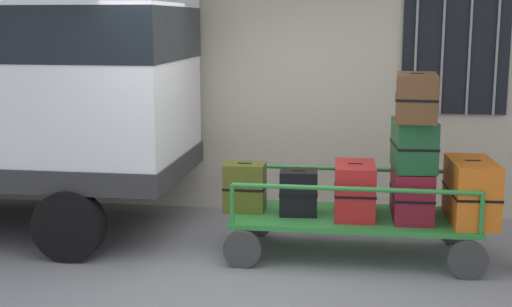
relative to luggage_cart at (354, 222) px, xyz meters
name	(u,v)px	position (x,y,z in m)	size (l,w,h in m)	color
ground_plane	(235,269)	(-1.10, -0.57, -0.35)	(40.00, 40.00, 0.00)	gray
building_wall	(268,6)	(-1.10, 1.76, 2.15)	(12.00, 0.38, 5.00)	#BCB29E
luggage_cart	(354,222)	(0.00, 0.00, 0.00)	(2.45, 1.09, 0.41)	#2D8438
cart_railing	(355,183)	(0.00, 0.00, 0.40)	(2.34, 0.95, 0.40)	#2D8438
suitcase_left_bottom	(245,187)	(-1.11, 0.03, 0.31)	(0.42, 0.31, 0.50)	#4C5119
suitcase_midleft_bottom	(298,192)	(-0.55, -0.02, 0.29)	(0.40, 0.35, 0.45)	black
suitcase_center_bottom	(355,190)	(0.00, -0.01, 0.33)	(0.42, 0.65, 0.53)	#B21E1E
suitcase_midright_bottom	(411,193)	(0.55, 0.03, 0.31)	(0.40, 0.78, 0.49)	maroon
suitcase_midright_middle	(414,145)	(0.55, -0.02, 0.80)	(0.43, 0.65, 0.48)	#194C28
suitcase_midright_top	(416,97)	(0.55, -0.03, 1.26)	(0.42, 0.75, 0.44)	brown
suitcase_right_bottom	(471,191)	(1.11, -0.04, 0.37)	(0.46, 0.84, 0.60)	orange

